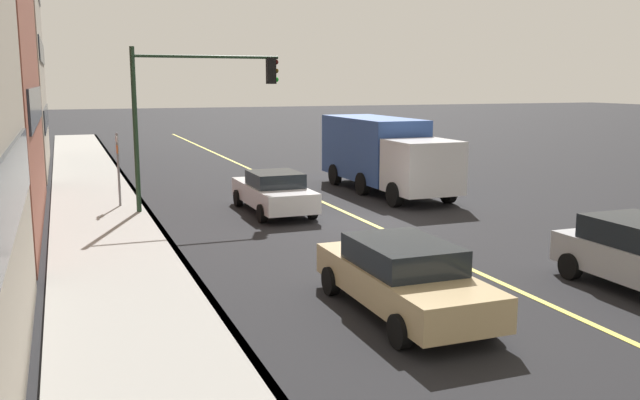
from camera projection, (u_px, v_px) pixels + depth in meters
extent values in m
plane|color=black|center=(369.00, 223.00, 21.63)|extent=(200.00, 200.00, 0.00)
cube|color=gray|center=(110.00, 241.00, 18.85)|extent=(80.00, 3.19, 0.15)
cube|color=slate|center=(166.00, 237.00, 19.38)|extent=(80.00, 0.16, 0.15)
cube|color=#D8CC4C|center=(369.00, 223.00, 21.63)|extent=(80.00, 0.16, 0.01)
cube|color=#262D38|center=(10.00, 194.00, 8.84)|extent=(9.83, 0.06, 1.10)
cube|color=#262D38|center=(36.00, 105.00, 20.88)|extent=(11.20, 0.06, 1.10)
cube|color=#262D38|center=(46.00, 117.00, 34.87)|extent=(10.59, 0.06, 1.10)
cube|color=#262D38|center=(42.00, 52.00, 34.31)|extent=(10.59, 0.06, 1.10)
cube|color=tan|center=(403.00, 282.00, 13.10)|extent=(4.76, 1.76, 0.63)
cube|color=black|center=(403.00, 254.00, 13.03)|extent=(2.28, 1.62, 0.50)
cylinder|color=black|center=(331.00, 281.00, 14.30)|extent=(0.60, 0.22, 0.60)
cylinder|color=black|center=(404.00, 273.00, 14.90)|extent=(0.60, 0.22, 0.60)
cylinder|color=black|center=(400.00, 331.00, 11.41)|extent=(0.60, 0.22, 0.60)
cylinder|color=black|center=(487.00, 319.00, 12.01)|extent=(0.60, 0.22, 0.60)
cylinder|color=black|center=(631.00, 259.00, 16.07)|extent=(0.60, 0.22, 0.60)
cylinder|color=black|center=(570.00, 266.00, 15.44)|extent=(0.60, 0.22, 0.60)
cube|color=silver|center=(273.00, 194.00, 23.30)|extent=(4.75, 1.74, 0.65)
cube|color=black|center=(275.00, 179.00, 22.98)|extent=(1.91, 1.60, 0.48)
cylinder|color=black|center=(238.00, 198.00, 24.50)|extent=(0.60, 0.22, 0.60)
cylinder|color=black|center=(283.00, 195.00, 25.10)|extent=(0.60, 0.22, 0.60)
cylinder|color=black|center=(262.00, 214.00, 21.62)|extent=(0.60, 0.22, 0.60)
cylinder|color=black|center=(312.00, 210.00, 22.21)|extent=(0.60, 0.22, 0.60)
cube|color=silver|center=(422.00, 167.00, 24.57)|extent=(2.33, 2.31, 1.91)
cube|color=#2D4C93|center=(373.00, 148.00, 28.41)|extent=(5.84, 2.31, 2.53)
cylinder|color=black|center=(448.00, 191.00, 25.12)|extent=(0.90, 0.28, 0.90)
cylinder|color=black|center=(395.00, 195.00, 24.34)|extent=(0.90, 0.28, 0.90)
cylinder|color=black|center=(381.00, 172.00, 30.36)|extent=(0.90, 0.28, 0.90)
cylinder|color=black|center=(335.00, 175.00, 29.58)|extent=(0.90, 0.28, 0.90)
cylinder|color=black|center=(412.00, 181.00, 27.67)|extent=(0.90, 0.28, 0.90)
cylinder|color=black|center=(363.00, 184.00, 26.90)|extent=(0.90, 0.28, 0.90)
cylinder|color=#1E3823|center=(136.00, 133.00, 22.30)|extent=(0.16, 0.16, 5.57)
cylinder|color=#1E3823|center=(208.00, 57.00, 22.73)|extent=(0.10, 4.92, 0.10)
cube|color=black|center=(271.00, 71.00, 23.59)|extent=(0.28, 0.30, 0.90)
sphere|color=#360605|center=(276.00, 62.00, 23.60)|extent=(0.18, 0.18, 0.18)
sphere|color=#392905|center=(276.00, 71.00, 23.65)|extent=(0.18, 0.18, 0.18)
sphere|color=green|center=(276.00, 80.00, 23.70)|extent=(0.18, 0.18, 0.18)
cylinder|color=slate|center=(119.00, 172.00, 23.64)|extent=(0.08, 0.08, 2.69)
cube|color=white|center=(116.00, 139.00, 23.44)|extent=(0.60, 0.02, 0.20)
cube|color=#DB5919|center=(117.00, 149.00, 23.50)|extent=(0.44, 0.02, 0.28)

